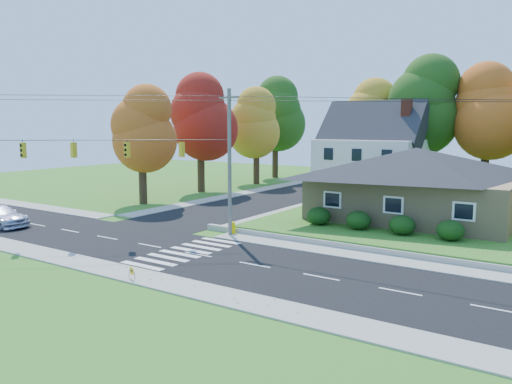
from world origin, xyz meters
The scene contains 20 objects.
ground centered at (0.00, 0.00, 0.00)m, with size 120.00×120.00×0.00m, color #3D7923.
road_main centered at (0.00, 0.00, 0.01)m, with size 90.00×8.00×0.02m, color black.
road_cross centered at (-8.00, 26.00, 0.01)m, with size 8.00×44.00×0.02m, color black.
sidewalk_north centered at (0.00, 5.00, 0.04)m, with size 90.00×2.00×0.08m, color #9C9A90.
sidewalk_south centered at (0.00, -5.00, 0.04)m, with size 90.00×2.00×0.08m, color #9C9A90.
lawn centered at (13.00, 21.00, 0.25)m, with size 30.00×30.00×0.50m, color #3D7923.
ranch_house centered at (8.00, 16.00, 3.27)m, with size 14.60×10.60×5.40m.
colonial_house centered at (0.04, 28.00, 4.58)m, with size 10.40×8.40×9.60m.
hedge_row centered at (7.50, 9.80, 1.14)m, with size 10.70×1.70×1.27m.
traffic_infrastructure centered at (-0.15, 1.35, 5.15)m, with size 38.10×10.66×10.00m.
tree_lot_0 centered at (-2.00, 34.00, 8.31)m, with size 6.72×6.72×12.51m.
tree_lot_1 centered at (4.00, 33.00, 9.61)m, with size 7.84×7.84×14.60m.
tree_lot_2 centered at (10.00, 34.00, 8.96)m, with size 7.28×7.28×13.56m.
tree_west_0 centered at (-17.00, 12.00, 7.15)m, with size 6.16×6.16×11.47m.
tree_west_1 centered at (-18.00, 22.00, 8.46)m, with size 7.28×7.28×13.56m.
tree_west_2 centered at (-17.00, 32.00, 7.81)m, with size 6.72×6.72×12.51m.
tree_west_3 centered at (-19.00, 40.00, 9.11)m, with size 7.84×7.84×14.60m.
white_car centered at (-7.63, 33.38, 0.81)m, with size 1.68×4.83×1.59m, color silver.
fire_hydrant centered at (-1.50, 5.56, 0.44)m, with size 0.53×0.41×0.92m.
yard_sign centered at (0.43, -5.55, 0.47)m, with size 0.50×0.25×0.67m.
Camera 1 is at (18.61, -21.98, 7.58)m, focal length 35.00 mm.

